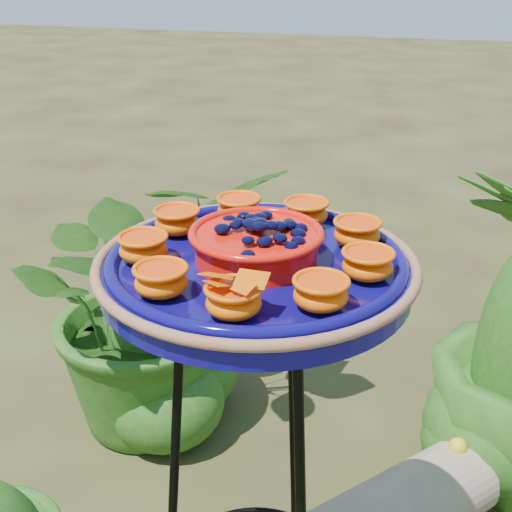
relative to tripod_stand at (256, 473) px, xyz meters
name	(u,v)px	position (x,y,z in m)	size (l,w,h in m)	color
tripod_stand	(256,473)	(0.00, 0.00, 0.00)	(0.42, 0.42, 0.94)	black
feeder_dish	(256,262)	(0.00, 0.00, 0.41)	(0.59, 0.59, 0.11)	#0B0758
shrub_back_left	(148,295)	(-0.55, 0.82, -0.13)	(0.79, 0.69, 0.88)	#1D4E14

